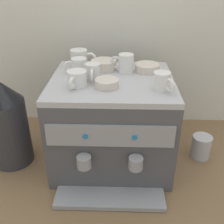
# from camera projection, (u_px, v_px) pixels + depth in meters

# --- Properties ---
(ground_plane) EXTENTS (4.00, 4.00, 0.00)m
(ground_plane) POSITION_uv_depth(u_px,v_px,m) (112.00, 157.00, 1.33)
(ground_plane) COLOR brown
(tiled_backsplash_wall) EXTENTS (2.80, 0.03, 1.06)m
(tiled_backsplash_wall) POSITION_uv_depth(u_px,v_px,m) (114.00, 32.00, 1.42)
(tiled_backsplash_wall) COLOR silver
(tiled_backsplash_wall) RESTS_ON ground_plane
(espresso_machine) EXTENTS (0.52, 0.57, 0.42)m
(espresso_machine) POSITION_uv_depth(u_px,v_px,m) (112.00, 122.00, 1.23)
(espresso_machine) COLOR #4C4C51
(espresso_machine) RESTS_ON ground_plane
(ceramic_cup_0) EXTENTS (0.07, 0.10, 0.07)m
(ceramic_cup_0) POSITION_uv_depth(u_px,v_px,m) (162.00, 81.00, 1.01)
(ceramic_cup_0) COLOR white
(ceramic_cup_0) RESTS_ON espresso_machine
(ceramic_cup_1) EXTENTS (0.10, 0.07, 0.07)m
(ceramic_cup_1) POSITION_uv_depth(u_px,v_px,m) (78.00, 66.00, 1.17)
(ceramic_cup_1) COLOR white
(ceramic_cup_1) RESTS_ON espresso_machine
(ceramic_cup_2) EXTENTS (0.08, 0.11, 0.06)m
(ceramic_cup_2) POSITION_uv_depth(u_px,v_px,m) (77.00, 79.00, 1.05)
(ceramic_cup_2) COLOR white
(ceramic_cup_2) RESTS_ON espresso_machine
(ceramic_cup_3) EXTENTS (0.06, 0.10, 0.07)m
(ceramic_cup_3) POSITION_uv_depth(u_px,v_px,m) (93.00, 72.00, 1.10)
(ceramic_cup_3) COLOR white
(ceramic_cup_3) RESTS_ON espresso_machine
(ceramic_cup_4) EXTENTS (0.11, 0.07, 0.08)m
(ceramic_cup_4) POSITION_uv_depth(u_px,v_px,m) (125.00, 63.00, 1.18)
(ceramic_cup_4) COLOR white
(ceramic_cup_4) RESTS_ON espresso_machine
(ceramic_cup_5) EXTENTS (0.12, 0.08, 0.08)m
(ceramic_cup_5) POSITION_uv_depth(u_px,v_px,m) (80.00, 58.00, 1.25)
(ceramic_cup_5) COLOR white
(ceramic_cup_5) RESTS_ON espresso_machine
(ceramic_bowl_0) EXTENTS (0.09, 0.09, 0.03)m
(ceramic_bowl_0) POSITION_uv_depth(u_px,v_px,m) (107.00, 83.00, 1.04)
(ceramic_bowl_0) COLOR beige
(ceramic_bowl_0) RESTS_ON espresso_machine
(ceramic_bowl_1) EXTENTS (0.11, 0.11, 0.03)m
(ceramic_bowl_1) POSITION_uv_depth(u_px,v_px,m) (147.00, 68.00, 1.20)
(ceramic_bowl_1) COLOR beige
(ceramic_bowl_1) RESTS_ON espresso_machine
(ceramic_bowl_2) EXTENTS (0.12, 0.12, 0.04)m
(ceramic_bowl_2) POSITION_uv_depth(u_px,v_px,m) (104.00, 65.00, 1.22)
(ceramic_bowl_2) COLOR beige
(ceramic_bowl_2) RESTS_ON espresso_machine
(coffee_grinder) EXTENTS (0.19, 0.19, 0.42)m
(coffee_grinder) POSITION_uv_depth(u_px,v_px,m) (7.00, 123.00, 1.21)
(coffee_grinder) COLOR #333338
(coffee_grinder) RESTS_ON ground_plane
(milk_pitcher) EXTENTS (0.09, 0.09, 0.12)m
(milk_pitcher) POSITION_uv_depth(u_px,v_px,m) (201.00, 147.00, 1.31)
(milk_pitcher) COLOR #B7B7BC
(milk_pitcher) RESTS_ON ground_plane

